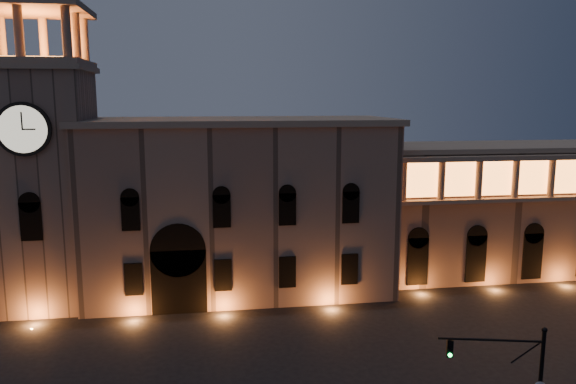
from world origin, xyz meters
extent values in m
cube|color=#836656|center=(-2.00, 22.00, 8.50)|extent=(30.00, 12.00, 17.00)
cube|color=gray|center=(-2.00, 22.00, 17.30)|extent=(30.80, 12.80, 0.60)
cube|color=black|center=(-8.00, 16.60, 3.00)|extent=(5.00, 1.40, 6.00)
cylinder|color=black|center=(-8.00, 16.60, 6.00)|extent=(5.00, 1.40, 5.00)
cube|color=orange|center=(-8.00, 16.40, 2.80)|extent=(4.20, 0.20, 5.00)
cube|color=#836656|center=(-20.50, 21.00, 11.00)|extent=(9.00, 9.00, 22.00)
cube|color=gray|center=(-20.50, 21.00, 22.25)|extent=(9.80, 9.80, 0.50)
cylinder|color=black|center=(-20.50, 16.32, 17.00)|extent=(4.60, 0.35, 4.60)
cylinder|color=beige|center=(-20.50, 16.18, 17.00)|extent=(4.00, 0.12, 4.00)
cube|color=gray|center=(-20.50, 21.00, 22.75)|extent=(9.40, 9.40, 0.50)
cube|color=orange|center=(-20.50, 21.00, 23.05)|extent=(6.80, 6.80, 0.15)
cylinder|color=gray|center=(-20.50, 17.20, 25.10)|extent=(0.76, 0.76, 4.20)
cylinder|color=gray|center=(-16.70, 17.20, 25.10)|extent=(0.76, 0.76, 4.20)
cylinder|color=gray|center=(-24.30, 24.80, 25.10)|extent=(0.76, 0.76, 4.20)
cylinder|color=gray|center=(-20.50, 24.80, 25.10)|extent=(0.76, 0.76, 4.20)
cylinder|color=gray|center=(-16.70, 24.80, 25.10)|extent=(0.76, 0.76, 4.20)
cylinder|color=gray|center=(-16.70, 21.00, 25.10)|extent=(0.76, 0.76, 4.20)
cube|color=gray|center=(-20.50, 21.00, 27.50)|extent=(9.80, 9.80, 0.60)
cube|color=gray|center=(-20.50, 21.00, 28.10)|extent=(7.50, 7.50, 0.60)
cube|color=#7E6151|center=(32.00, 24.00, 7.00)|extent=(40.00, 10.00, 14.00)
cube|color=gray|center=(32.00, 24.00, 14.25)|extent=(40.60, 10.60, 0.50)
cube|color=gray|center=(32.00, 18.50, 9.30)|extent=(40.00, 1.20, 0.40)
cube|color=gray|center=(32.00, 18.50, 13.60)|extent=(40.00, 1.40, 0.50)
cube|color=orange|center=(32.00, 19.05, 11.50)|extent=(38.00, 0.15, 3.60)
cylinder|color=gray|center=(14.00, 18.50, 11.50)|extent=(0.70, 0.70, 4.00)
cylinder|color=gray|center=(18.00, 18.50, 11.50)|extent=(0.70, 0.70, 4.00)
cylinder|color=gray|center=(22.00, 18.50, 11.50)|extent=(0.70, 0.70, 4.00)
cylinder|color=gray|center=(26.00, 18.50, 11.50)|extent=(0.70, 0.70, 4.00)
cylinder|color=gray|center=(30.00, 18.50, 11.50)|extent=(0.70, 0.70, 4.00)
sphere|color=black|center=(11.77, -8.80, 7.72)|extent=(0.30, 0.30, 0.30)
cylinder|color=black|center=(9.12, -8.17, 7.07)|extent=(5.32, 1.38, 0.13)
cube|color=black|center=(7.11, -7.69, 6.53)|extent=(0.39, 0.37, 0.92)
cylinder|color=#0CE53F|center=(7.07, -7.86, 6.22)|extent=(0.21, 0.13, 0.20)
camera|label=1|loc=(-5.61, -34.01, 19.67)|focal=35.00mm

